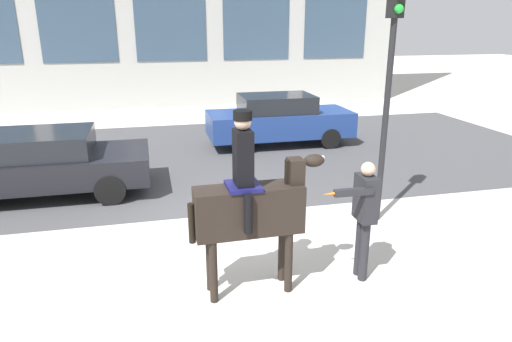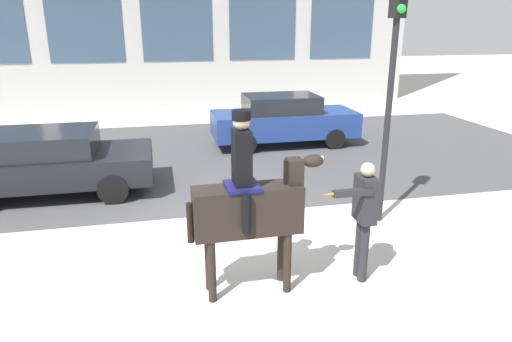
{
  "view_description": "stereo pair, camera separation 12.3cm",
  "coord_description": "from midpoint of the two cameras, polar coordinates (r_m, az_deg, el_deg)",
  "views": [
    {
      "loc": [
        -1.14,
        -7.67,
        3.6
      ],
      "look_at": [
        0.36,
        -1.32,
        1.46
      ],
      "focal_mm": 32.0,
      "sensor_mm": 36.0,
      "label": 1
    },
    {
      "loc": [
        -1.01,
        -7.7,
        3.6
      ],
      "look_at": [
        0.36,
        -1.32,
        1.46
      ],
      "focal_mm": 32.0,
      "sensor_mm": 36.0,
      "label": 2
    }
  ],
  "objects": [
    {
      "name": "road_surface",
      "position": [
        12.99,
        -6.98,
        1.9
      ],
      "size": [
        21.16,
        8.5,
        0.01
      ],
      "color": "#444447",
      "rests_on": "ground_plane"
    },
    {
      "name": "street_car_far_lane",
      "position": [
        13.97,
        3.7,
        6.45
      ],
      "size": [
        4.34,
        1.79,
        1.53
      ],
      "color": "navy",
      "rests_on": "ground_plane"
    },
    {
      "name": "ground_plane",
      "position": [
        8.55,
        -3.87,
        -6.81
      ],
      "size": [
        80.0,
        80.0,
        0.0
      ],
      "primitive_type": "plane",
      "color": "beige"
    },
    {
      "name": "mounted_horse_lead",
      "position": [
        6.06,
        -0.21,
        -4.18
      ],
      "size": [
        1.86,
        0.65,
        2.56
      ],
      "rotation": [
        0.0,
        0.0,
        0.02
      ],
      "color": "black",
      "rests_on": "ground_plane"
    },
    {
      "name": "traffic_light",
      "position": [
        8.37,
        17.18,
        12.64
      ],
      "size": [
        0.24,
        0.29,
        4.38
      ],
      "color": "black",
      "rests_on": "ground_plane"
    },
    {
      "name": "street_car_near_lane",
      "position": [
        10.81,
        -24.06,
        1.12
      ],
      "size": [
        4.26,
        2.0,
        1.4
      ],
      "color": "black",
      "rests_on": "ground_plane"
    },
    {
      "name": "pedestrian_bystander",
      "position": [
        6.63,
        13.85,
        -5.04
      ],
      "size": [
        0.83,
        0.43,
        1.78
      ],
      "rotation": [
        0.0,
        0.0,
        3.12
      ],
      "color": "#232328",
      "rests_on": "ground_plane"
    }
  ]
}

